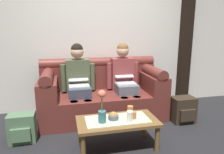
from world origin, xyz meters
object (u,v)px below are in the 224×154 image
at_px(person_right, 124,77).
at_px(backpack_right, 183,110).
at_px(person_left, 78,79).
at_px(snack_bowl, 113,116).
at_px(cup_far_center, 130,116).
at_px(backpack_left, 22,128).
at_px(flower_vase, 102,108).
at_px(couch, 102,94).
at_px(cup_near_right, 134,115).
at_px(coffee_table, 117,123).
at_px(cup_near_left, 130,110).

xyz_separation_m(person_right, backpack_right, (0.82, -0.53, -0.46)).
height_order(person_left, snack_bowl, person_left).
distance_m(person_left, snack_bowl, 1.10).
height_order(cup_far_center, backpack_left, cup_far_center).
bearing_deg(flower_vase, backpack_left, 154.60).
distance_m(couch, flower_vase, 1.10).
bearing_deg(person_right, flower_vase, -118.26).
height_order(cup_near_right, backpack_left, cup_near_right).
distance_m(coffee_table, backpack_left, 1.24).
distance_m(person_left, person_right, 0.76).
bearing_deg(coffee_table, couch, 90.00).
distance_m(snack_bowl, cup_far_center, 0.20).
bearing_deg(cup_near_left, coffee_table, -153.78).
distance_m(cup_far_center, backpack_right, 1.25).
xyz_separation_m(cup_near_left, cup_far_center, (-0.07, -0.20, 0.01)).
height_order(person_right, cup_near_right, person_right).
bearing_deg(couch, cup_far_center, -83.80).
height_order(snack_bowl, backpack_left, snack_bowl).
bearing_deg(backpack_right, backpack_left, -178.24).
xyz_separation_m(coffee_table, backpack_right, (1.20, 0.49, -0.12)).
bearing_deg(backpack_left, flower_vase, -25.40).
bearing_deg(coffee_table, person_right, 69.67).
bearing_deg(person_right, cup_far_center, -102.82).
xyz_separation_m(couch, flower_vase, (-0.20, -1.07, 0.18)).
distance_m(snack_bowl, cup_near_left, 0.26).
bearing_deg(cup_near_left, backpack_left, 166.69).
bearing_deg(backpack_left, couch, 27.63).
bearing_deg(person_left, cup_far_center, -66.00).
bearing_deg(cup_near_right, cup_far_center, -135.92).
distance_m(flower_vase, cup_near_right, 0.42).
bearing_deg(person_right, backpack_right, -33.13).
height_order(cup_near_right, cup_far_center, cup_far_center).
bearing_deg(couch, backpack_left, -152.37).
height_order(couch, flower_vase, couch).
bearing_deg(snack_bowl, couch, 87.32).
xyz_separation_m(snack_bowl, cup_near_right, (0.24, -0.04, 0.01)).
relative_size(flower_vase, backpack_right, 0.97).
distance_m(person_left, backpack_right, 1.73).
relative_size(couch, cup_near_left, 17.35).
bearing_deg(backpack_left, cup_near_right, -18.18).
bearing_deg(cup_near_right, person_right, 80.20).
xyz_separation_m(person_left, cup_near_right, (0.58, -1.06, -0.24)).
height_order(person_left, coffee_table, person_left).
height_order(person_left, cup_far_center, person_left).
xyz_separation_m(cup_near_left, cup_near_right, (0.00, -0.13, -0.01)).
xyz_separation_m(couch, backpack_right, (1.20, -0.54, -0.18)).
distance_m(snack_bowl, cup_near_right, 0.25).
bearing_deg(person_left, cup_near_left, -58.40).
bearing_deg(couch, coffee_table, -90.00).
xyz_separation_m(person_left, backpack_right, (1.58, -0.54, -0.46)).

